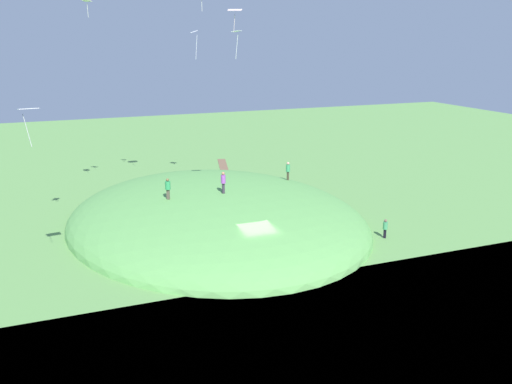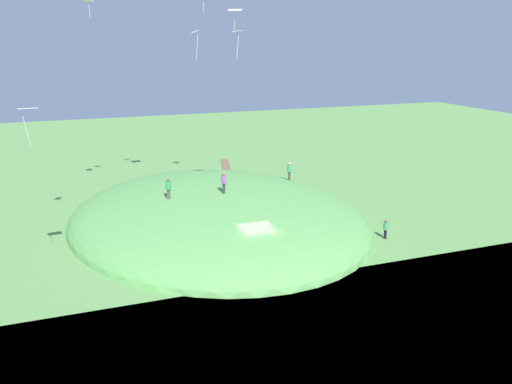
# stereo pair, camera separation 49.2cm
# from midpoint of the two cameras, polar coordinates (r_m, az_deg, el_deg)

# --- Properties ---
(ground_plane) EXTENTS (160.00, 160.00, 0.00)m
(ground_plane) POSITION_cam_midpoint_polar(r_m,az_deg,el_deg) (41.28, 0.34, -6.74)
(ground_plane) COLOR #5D914A
(grass_hill) EXTENTS (31.40, 25.32, 5.98)m
(grass_hill) POSITION_cam_midpoint_polar(r_m,az_deg,el_deg) (49.52, -3.77, -2.94)
(grass_hill) COLOR #5A9B4D
(grass_hill) RESTS_ON ground_plane
(dirt_path) EXTENTS (15.10, 4.94, 0.04)m
(dirt_path) POSITION_cam_midpoint_polar(r_m,az_deg,el_deg) (67.16, -2.71, 2.01)
(dirt_path) COLOR brown
(dirt_path) RESTS_ON ground_plane
(person_on_hilltop) EXTENTS (0.42, 0.42, 1.85)m
(person_on_hilltop) POSITION_cam_midpoint_polar(r_m,az_deg,el_deg) (46.78, -3.00, 1.26)
(person_on_hilltop) COLOR #302A36
(person_on_hilltop) RESTS_ON grass_hill
(person_walking_path) EXTENTS (0.61, 0.61, 1.77)m
(person_walking_path) POSITION_cam_midpoint_polar(r_m,az_deg,el_deg) (46.22, -8.61, 0.61)
(person_walking_path) COLOR brown
(person_walking_path) RESTS_ON grass_hill
(person_watching_kites) EXTENTS (0.51, 0.51, 1.59)m
(person_watching_kites) POSITION_cam_midpoint_polar(r_m,az_deg,el_deg) (46.05, 13.36, -3.47)
(person_watching_kites) COLOR black
(person_watching_kites) RESTS_ON ground_plane
(person_with_child) EXTENTS (0.54, 0.54, 1.80)m
(person_with_child) POSITION_cam_midpoint_polar(r_m,az_deg,el_deg) (54.76, 3.68, 2.37)
(person_with_child) COLOR #3B3527
(person_with_child) RESTS_ON grass_hill
(kite_1) EXTENTS (0.87, 0.66, 2.19)m
(kite_1) POSITION_cam_midpoint_polar(r_m,az_deg,el_deg) (45.58, -5.91, 15.69)
(kite_1) COLOR white
(kite_3) EXTENTS (1.07, 1.22, 1.63)m
(kite_3) POSITION_cam_midpoint_polar(r_m,az_deg,el_deg) (42.26, -1.80, 17.94)
(kite_3) COLOR #F6D8D3
(kite_5) EXTENTS (0.93, 1.21, 2.30)m
(kite_5) POSITION_cam_midpoint_polar(r_m,az_deg,el_deg) (34.98, -21.88, 7.71)
(kite_5) COLOR white
(kite_6) EXTENTS (1.06, 1.04, 2.25)m
(kite_6) POSITION_cam_midpoint_polar(r_m,az_deg,el_deg) (47.15, -1.59, 15.83)
(kite_6) COLOR white
(kite_7) EXTENTS (0.95, 0.94, 1.45)m
(kite_7) POSITION_cam_midpoint_polar(r_m,az_deg,el_deg) (52.44, -16.43, 18.09)
(kite_7) COLOR #EDE6CF
(mooring_post) EXTENTS (0.14, 0.14, 1.19)m
(mooring_post) POSITION_cam_midpoint_polar(r_m,az_deg,el_deg) (36.35, -3.04, -8.93)
(mooring_post) COLOR brown
(mooring_post) RESTS_ON ground_plane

